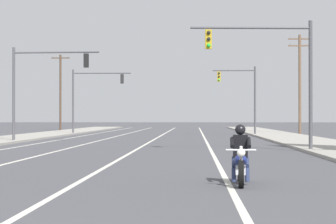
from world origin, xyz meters
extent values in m
cube|color=beige|center=(0.08, 45.00, 0.00)|extent=(0.16, 100.00, 0.01)
cube|color=beige|center=(-3.60, 45.00, 0.00)|extent=(0.16, 100.00, 0.01)
cube|color=beige|center=(3.81, 45.00, 0.00)|extent=(0.16, 100.00, 0.01)
cube|color=beige|center=(-6.68, 45.00, 0.00)|extent=(0.16, 100.00, 0.01)
cube|color=#9E998E|center=(10.28, 40.00, 0.07)|extent=(4.40, 110.00, 0.14)
cube|color=#9E998E|center=(-10.28, 40.00, 0.07)|extent=(4.40, 110.00, 0.14)
cylinder|color=black|center=(4.06, 8.90, 0.32)|extent=(0.15, 0.65, 0.64)
cylinder|color=black|center=(4.14, 10.44, 0.32)|extent=(0.15, 0.65, 0.64)
cylinder|color=silver|center=(4.06, 9.00, 0.64)|extent=(0.09, 0.33, 0.68)
sphere|color=white|center=(4.06, 8.85, 0.82)|extent=(0.20, 0.20, 0.20)
cylinder|color=silver|center=(4.07, 9.05, 0.87)|extent=(0.70, 0.08, 0.04)
ellipsoid|color=navy|center=(4.09, 9.55, 0.60)|extent=(0.35, 0.58, 0.28)
cube|color=silver|center=(4.10, 9.67, 0.37)|extent=(0.26, 0.45, 0.24)
cube|color=black|center=(4.12, 9.99, 0.54)|extent=(0.31, 0.53, 0.12)
cube|color=navy|center=(4.14, 10.39, 0.62)|extent=(0.22, 0.37, 0.08)
cylinder|color=silver|center=(3.98, 10.08, 0.30)|extent=(0.11, 0.55, 0.08)
cube|color=black|center=(4.12, 9.95, 0.92)|extent=(0.37, 0.26, 0.56)
sphere|color=black|center=(4.12, 9.93, 1.33)|extent=(0.26, 0.26, 0.26)
cylinder|color=navy|center=(4.25, 9.80, 0.54)|extent=(0.16, 0.45, 0.30)
cylinder|color=navy|center=(4.26, 9.62, 0.24)|extent=(0.12, 0.16, 0.35)
cylinder|color=black|center=(4.30, 9.68, 1.02)|extent=(0.13, 0.53, 0.27)
cylinder|color=navy|center=(3.97, 9.82, 0.54)|extent=(0.16, 0.45, 0.30)
cylinder|color=navy|center=(3.94, 9.64, 0.24)|extent=(0.12, 0.16, 0.35)
cylinder|color=black|center=(3.90, 9.70, 1.02)|extent=(0.13, 0.53, 0.27)
cylinder|color=#47474C|center=(8.49, 24.80, 3.10)|extent=(0.18, 0.18, 6.20)
cylinder|color=#47474C|center=(5.65, 24.63, 5.85)|extent=(5.68, 0.46, 0.11)
cube|color=#B79319|center=(3.66, 24.50, 5.30)|extent=(0.31, 0.26, 0.90)
sphere|color=black|center=(3.67, 24.35, 5.60)|extent=(0.18, 0.18, 0.18)
sphere|color=black|center=(3.67, 24.35, 5.30)|extent=(0.18, 0.18, 0.18)
sphere|color=green|center=(3.67, 24.35, 5.00)|extent=(0.18, 0.18, 0.18)
cylinder|color=#47474C|center=(-8.79, 35.91, 3.10)|extent=(0.18, 0.18, 6.20)
cylinder|color=#47474C|center=(-5.97, 35.78, 5.85)|extent=(5.66, 0.39, 0.11)
cube|color=black|center=(-3.99, 35.68, 5.30)|extent=(0.31, 0.25, 0.90)
sphere|color=black|center=(-3.98, 35.83, 5.60)|extent=(0.18, 0.18, 0.18)
sphere|color=black|center=(-3.98, 35.83, 5.30)|extent=(0.18, 0.18, 0.18)
sphere|color=green|center=(-3.98, 35.83, 5.00)|extent=(0.18, 0.18, 0.18)
cylinder|color=#47474C|center=(8.49, 52.66, 3.10)|extent=(0.18, 0.18, 6.20)
cylinder|color=#47474C|center=(6.58, 52.70, 5.85)|extent=(3.81, 0.18, 0.11)
cube|color=#B79319|center=(5.25, 52.72, 5.30)|extent=(0.30, 0.25, 0.90)
sphere|color=black|center=(5.24, 52.56, 5.60)|extent=(0.18, 0.18, 0.18)
sphere|color=black|center=(5.24, 52.56, 5.30)|extent=(0.18, 0.18, 0.18)
sphere|color=green|center=(5.24, 52.56, 5.00)|extent=(0.18, 0.18, 0.18)
cylinder|color=#47474C|center=(-8.59, 55.78, 3.10)|extent=(0.18, 0.18, 6.20)
cylinder|color=#47474C|center=(-5.82, 55.78, 5.85)|extent=(5.54, 0.11, 0.11)
cube|color=black|center=(-3.88, 55.78, 5.30)|extent=(0.30, 0.24, 0.90)
sphere|color=black|center=(-3.88, 55.94, 5.60)|extent=(0.18, 0.18, 0.18)
sphere|color=black|center=(-3.88, 55.94, 5.30)|extent=(0.18, 0.18, 0.18)
sphere|color=green|center=(-3.88, 55.94, 5.00)|extent=(0.18, 0.18, 0.18)
cylinder|color=brown|center=(13.07, 56.24, 4.75)|extent=(0.26, 0.26, 9.50)
cube|color=brown|center=(13.07, 56.24, 9.10)|extent=(2.16, 0.12, 0.12)
cylinder|color=slate|center=(12.17, 56.24, 9.20)|extent=(0.08, 0.08, 0.12)
cylinder|color=slate|center=(13.98, 56.24, 9.20)|extent=(0.08, 0.08, 0.12)
cube|color=brown|center=(13.07, 56.24, 8.45)|extent=(2.18, 0.12, 0.12)
cylinder|color=slate|center=(12.16, 56.24, 8.55)|extent=(0.08, 0.08, 0.12)
cylinder|color=slate|center=(13.99, 56.24, 8.55)|extent=(0.08, 0.08, 0.12)
cylinder|color=#4C3828|center=(-13.65, 74.39, 4.71)|extent=(0.26, 0.26, 9.42)
cube|color=#4C3828|center=(-13.65, 74.39, 9.02)|extent=(2.28, 0.12, 0.12)
cylinder|color=slate|center=(-14.61, 74.39, 9.12)|extent=(0.08, 0.08, 0.12)
cylinder|color=slate|center=(-12.70, 74.39, 9.12)|extent=(0.08, 0.08, 0.12)
camera|label=1|loc=(2.97, -6.15, 1.64)|focal=69.65mm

